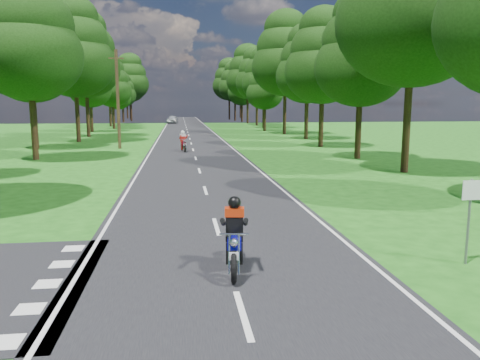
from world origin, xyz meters
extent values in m
plane|color=#185012|center=(0.00, 0.00, 0.00)|extent=(160.00, 160.00, 0.00)
cube|color=black|center=(0.00, 50.00, 0.01)|extent=(7.00, 140.00, 0.02)
cube|color=silver|center=(0.00, -4.00, 0.02)|extent=(0.12, 2.00, 0.01)
cube|color=silver|center=(0.00, 2.00, 0.02)|extent=(0.12, 2.00, 0.01)
cube|color=silver|center=(0.00, 8.00, 0.02)|extent=(0.12, 2.00, 0.01)
cube|color=silver|center=(0.00, 14.00, 0.02)|extent=(0.12, 2.00, 0.01)
cube|color=silver|center=(0.00, 20.00, 0.02)|extent=(0.12, 2.00, 0.01)
cube|color=silver|center=(0.00, 26.00, 0.02)|extent=(0.12, 2.00, 0.01)
cube|color=silver|center=(0.00, 32.00, 0.02)|extent=(0.12, 2.00, 0.01)
cube|color=silver|center=(0.00, 38.00, 0.02)|extent=(0.12, 2.00, 0.01)
cube|color=silver|center=(0.00, 44.00, 0.02)|extent=(0.12, 2.00, 0.01)
cube|color=silver|center=(0.00, 50.00, 0.02)|extent=(0.12, 2.00, 0.01)
cube|color=silver|center=(0.00, 56.00, 0.02)|extent=(0.12, 2.00, 0.01)
cube|color=silver|center=(0.00, 62.00, 0.02)|extent=(0.12, 2.00, 0.01)
cube|color=silver|center=(0.00, 68.00, 0.02)|extent=(0.12, 2.00, 0.01)
cube|color=silver|center=(0.00, 74.00, 0.02)|extent=(0.12, 2.00, 0.01)
cube|color=silver|center=(0.00, 80.00, 0.02)|extent=(0.12, 2.00, 0.01)
cube|color=silver|center=(0.00, 86.00, 0.02)|extent=(0.12, 2.00, 0.01)
cube|color=silver|center=(0.00, 92.00, 0.02)|extent=(0.12, 2.00, 0.01)
cube|color=silver|center=(0.00, 98.00, 0.02)|extent=(0.12, 2.00, 0.01)
cube|color=silver|center=(0.00, 104.00, 0.02)|extent=(0.12, 2.00, 0.01)
cube|color=silver|center=(0.00, 110.00, 0.02)|extent=(0.12, 2.00, 0.01)
cube|color=silver|center=(0.00, 116.00, 0.02)|extent=(0.12, 2.00, 0.01)
cube|color=silver|center=(-3.30, 50.00, 0.02)|extent=(0.10, 140.00, 0.01)
cube|color=silver|center=(3.30, 50.00, 0.02)|extent=(0.10, 140.00, 0.01)
cube|color=silver|center=(-3.80, -4.50, 0.02)|extent=(0.50, 0.50, 0.01)
cube|color=silver|center=(-3.80, -3.30, 0.02)|extent=(0.50, 0.50, 0.01)
cube|color=silver|center=(-3.80, -2.10, 0.02)|extent=(0.50, 0.50, 0.01)
cube|color=silver|center=(-3.80, -0.90, 0.02)|extent=(0.50, 0.50, 0.01)
cube|color=silver|center=(-3.80, 0.30, 0.02)|extent=(0.50, 0.50, 0.01)
cylinder|color=black|center=(-10.57, 20.76, 1.96)|extent=(0.40, 0.40, 3.91)
ellipsoid|color=black|center=(-10.57, 20.76, 6.78)|extent=(6.85, 6.85, 5.82)
ellipsoid|color=black|center=(-10.57, 20.76, 8.68)|extent=(5.87, 5.87, 4.99)
cylinder|color=black|center=(-12.94, 29.18, 1.90)|extent=(0.40, 0.40, 3.79)
ellipsoid|color=black|center=(-12.94, 29.18, 6.57)|extent=(6.64, 6.64, 5.64)
ellipsoid|color=black|center=(-12.94, 29.18, 8.41)|extent=(5.69, 5.69, 4.84)
ellipsoid|color=black|center=(-12.94, 29.18, 10.26)|extent=(4.27, 4.27, 3.63)
cylinder|color=black|center=(-10.82, 35.60, 2.16)|extent=(0.40, 0.40, 4.32)
ellipsoid|color=black|center=(-10.82, 35.60, 7.47)|extent=(7.56, 7.56, 6.42)
ellipsoid|color=black|center=(-10.82, 35.60, 9.58)|extent=(6.48, 6.48, 5.51)
ellipsoid|color=black|center=(-10.82, 35.60, 11.68)|extent=(4.86, 4.86, 4.13)
cylinder|color=black|center=(-11.26, 43.10, 2.20)|extent=(0.40, 0.40, 4.40)
ellipsoid|color=black|center=(-11.26, 43.10, 7.62)|extent=(7.71, 7.71, 6.55)
ellipsoid|color=black|center=(-11.26, 43.10, 9.77)|extent=(6.60, 6.60, 5.61)
ellipsoid|color=black|center=(-11.26, 43.10, 11.92)|extent=(4.95, 4.95, 4.21)
cylinder|color=black|center=(-12.61, 52.78, 1.60)|extent=(0.40, 0.40, 3.20)
ellipsoid|color=black|center=(-12.61, 52.78, 5.54)|extent=(5.60, 5.60, 4.76)
ellipsoid|color=black|center=(-12.61, 52.78, 7.10)|extent=(4.80, 4.80, 4.08)
ellipsoid|color=black|center=(-12.61, 52.78, 8.66)|extent=(3.60, 3.60, 3.06)
cylinder|color=black|center=(-10.75, 60.15, 1.61)|extent=(0.40, 0.40, 3.22)
ellipsoid|color=black|center=(-10.75, 60.15, 5.58)|extent=(5.64, 5.64, 4.79)
ellipsoid|color=black|center=(-10.75, 60.15, 7.15)|extent=(4.83, 4.83, 4.11)
ellipsoid|color=black|center=(-10.75, 60.15, 8.72)|extent=(3.62, 3.62, 3.08)
cylinder|color=black|center=(-12.29, 67.91, 1.80)|extent=(0.40, 0.40, 3.61)
ellipsoid|color=black|center=(-12.29, 67.91, 6.25)|extent=(6.31, 6.31, 5.37)
ellipsoid|color=black|center=(-12.29, 67.91, 8.01)|extent=(5.41, 5.41, 4.60)
ellipsoid|color=black|center=(-12.29, 67.91, 9.76)|extent=(4.06, 4.06, 3.45)
cylinder|color=black|center=(-11.94, 75.74, 1.33)|extent=(0.40, 0.40, 2.67)
ellipsoid|color=black|center=(-11.94, 75.74, 4.62)|extent=(4.67, 4.67, 3.97)
ellipsoid|color=black|center=(-11.94, 75.74, 5.92)|extent=(4.00, 4.00, 3.40)
ellipsoid|color=black|center=(-11.94, 75.74, 7.22)|extent=(3.00, 3.00, 2.55)
cylinder|color=black|center=(-12.18, 84.90, 1.54)|extent=(0.40, 0.40, 3.09)
ellipsoid|color=black|center=(-12.18, 84.90, 5.34)|extent=(5.40, 5.40, 4.59)
ellipsoid|color=black|center=(-12.18, 84.90, 6.85)|extent=(4.63, 4.63, 3.93)
ellipsoid|color=black|center=(-12.18, 84.90, 8.35)|extent=(3.47, 3.47, 2.95)
cylinder|color=black|center=(-11.23, 91.41, 2.24)|extent=(0.40, 0.40, 4.48)
ellipsoid|color=black|center=(-11.23, 91.41, 7.75)|extent=(7.84, 7.84, 6.66)
ellipsoid|color=black|center=(-11.23, 91.41, 9.94)|extent=(6.72, 6.72, 5.71)
ellipsoid|color=black|center=(-11.23, 91.41, 12.12)|extent=(5.04, 5.04, 4.28)
cylinder|color=black|center=(-12.28, 100.39, 2.05)|extent=(0.40, 0.40, 4.09)
ellipsoid|color=black|center=(-12.28, 100.39, 7.09)|extent=(7.16, 7.16, 6.09)
ellipsoid|color=black|center=(-12.28, 100.39, 9.08)|extent=(6.14, 6.14, 5.22)
ellipsoid|color=black|center=(-12.28, 100.39, 11.08)|extent=(4.61, 4.61, 3.92)
cylinder|color=black|center=(11.06, 12.20, 2.28)|extent=(0.40, 0.40, 4.56)
ellipsoid|color=black|center=(11.06, 12.20, 7.89)|extent=(7.98, 7.98, 6.78)
cylinder|color=black|center=(10.92, 18.69, 1.75)|extent=(0.40, 0.40, 3.49)
ellipsoid|color=black|center=(10.92, 18.69, 6.05)|extent=(6.12, 6.12, 5.20)
ellipsoid|color=black|center=(10.92, 18.69, 7.75)|extent=(5.24, 5.24, 4.46)
ellipsoid|color=black|center=(10.92, 18.69, 9.46)|extent=(3.93, 3.93, 3.34)
cylinder|color=black|center=(11.06, 27.58, 1.85)|extent=(0.40, 0.40, 3.69)
ellipsoid|color=black|center=(11.06, 27.58, 6.39)|extent=(6.46, 6.46, 5.49)
ellipsoid|color=black|center=(11.06, 27.58, 8.19)|extent=(5.54, 5.54, 4.71)
ellipsoid|color=black|center=(11.06, 27.58, 9.99)|extent=(4.15, 4.15, 3.53)
cylinder|color=black|center=(12.17, 36.42, 1.87)|extent=(0.40, 0.40, 3.74)
ellipsoid|color=black|center=(12.17, 36.42, 6.48)|extent=(6.55, 6.55, 5.57)
ellipsoid|color=black|center=(12.17, 36.42, 8.31)|extent=(5.62, 5.62, 4.77)
ellipsoid|color=black|center=(12.17, 36.42, 10.13)|extent=(4.21, 4.21, 3.58)
cylinder|color=black|center=(11.72, 44.72, 2.32)|extent=(0.40, 0.40, 4.64)
ellipsoid|color=black|center=(11.72, 44.72, 8.04)|extent=(8.12, 8.12, 6.91)
ellipsoid|color=black|center=(11.72, 44.72, 10.30)|extent=(6.96, 6.96, 5.92)
ellipsoid|color=black|center=(11.72, 44.72, 12.56)|extent=(5.22, 5.22, 4.44)
cylinder|color=black|center=(10.55, 51.92, 1.45)|extent=(0.40, 0.40, 2.91)
ellipsoid|color=black|center=(10.55, 51.92, 5.03)|extent=(5.09, 5.09, 4.33)
ellipsoid|color=black|center=(10.55, 51.92, 6.45)|extent=(4.36, 4.36, 3.71)
ellipsoid|color=black|center=(10.55, 51.92, 7.87)|extent=(3.27, 3.27, 2.78)
cylinder|color=black|center=(11.77, 59.40, 1.94)|extent=(0.40, 0.40, 3.88)
ellipsoid|color=black|center=(11.77, 59.40, 6.71)|extent=(6.78, 6.78, 5.77)
ellipsoid|color=black|center=(11.77, 59.40, 8.60)|extent=(5.81, 5.81, 4.94)
ellipsoid|color=black|center=(11.77, 59.40, 10.49)|extent=(4.36, 4.36, 3.71)
cylinder|color=black|center=(12.10, 67.87, 2.09)|extent=(0.40, 0.40, 4.18)
ellipsoid|color=black|center=(12.10, 67.87, 7.23)|extent=(7.31, 7.31, 6.21)
ellipsoid|color=black|center=(12.10, 67.87, 9.27)|extent=(6.27, 6.27, 5.33)
ellipsoid|color=black|center=(12.10, 67.87, 11.31)|extent=(4.70, 4.70, 4.00)
cylinder|color=black|center=(11.80, 76.83, 2.32)|extent=(0.40, 0.40, 4.63)
ellipsoid|color=black|center=(11.80, 76.83, 8.02)|extent=(8.11, 8.11, 6.89)
ellipsoid|color=black|center=(11.80, 76.83, 10.28)|extent=(6.95, 6.95, 5.91)
ellipsoid|color=black|center=(11.80, 76.83, 12.54)|extent=(5.21, 5.21, 4.43)
cylinder|color=black|center=(11.69, 84.12, 1.68)|extent=(0.40, 0.40, 3.36)
ellipsoid|color=black|center=(11.69, 84.12, 5.82)|extent=(5.88, 5.88, 5.00)
ellipsoid|color=black|center=(11.69, 84.12, 7.46)|extent=(5.04, 5.04, 4.29)
ellipsoid|color=black|center=(11.69, 84.12, 9.10)|extent=(3.78, 3.78, 3.21)
cylinder|color=black|center=(11.14, 91.34, 2.04)|extent=(0.40, 0.40, 4.09)
ellipsoid|color=black|center=(11.14, 91.34, 7.07)|extent=(7.15, 7.15, 6.08)
ellipsoid|color=black|center=(11.14, 91.34, 9.07)|extent=(6.13, 6.13, 5.21)
ellipsoid|color=black|center=(11.14, 91.34, 11.06)|extent=(4.60, 4.60, 3.91)
cylinder|color=black|center=(10.68, 99.10, 2.24)|extent=(0.40, 0.40, 4.48)
ellipsoid|color=black|center=(10.68, 99.10, 7.76)|extent=(7.84, 7.84, 6.66)
ellipsoid|color=black|center=(10.68, 99.10, 9.94)|extent=(6.72, 6.72, 5.71)
ellipsoid|color=black|center=(10.68, 99.10, 12.13)|extent=(5.04, 5.04, 4.28)
cylinder|color=black|center=(-14.00, 110.00, 1.92)|extent=(0.40, 0.40, 3.84)
ellipsoid|color=black|center=(-14.00, 110.00, 6.65)|extent=(6.72, 6.72, 5.71)
ellipsoid|color=black|center=(-14.00, 110.00, 8.52)|extent=(5.76, 5.76, 4.90)
ellipsoid|color=black|center=(-14.00, 110.00, 10.39)|extent=(4.32, 4.32, 3.67)
cylinder|color=black|center=(15.00, 112.00, 2.08)|extent=(0.40, 0.40, 4.16)
ellipsoid|color=black|center=(15.00, 112.00, 7.20)|extent=(7.28, 7.28, 6.19)
ellipsoid|color=black|center=(15.00, 112.00, 9.23)|extent=(6.24, 6.24, 5.30)
ellipsoid|color=black|center=(15.00, 112.00, 11.26)|extent=(4.68, 4.68, 3.98)
cylinder|color=black|center=(-16.00, 95.00, 1.76)|extent=(0.40, 0.40, 3.52)
ellipsoid|color=black|center=(-16.00, 95.00, 6.09)|extent=(6.16, 6.16, 5.24)
ellipsoid|color=black|center=(-16.00, 95.00, 7.81)|extent=(5.28, 5.28, 4.49)
ellipsoid|color=black|center=(-16.00, 95.00, 9.53)|extent=(3.96, 3.96, 3.37)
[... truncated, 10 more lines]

